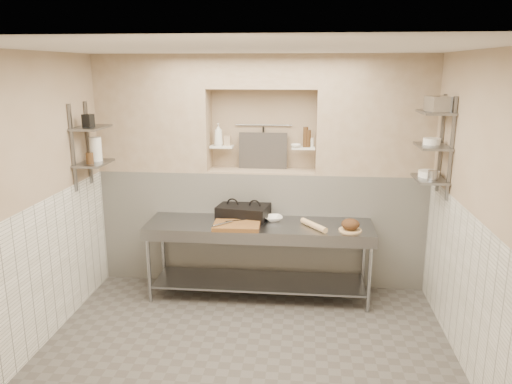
# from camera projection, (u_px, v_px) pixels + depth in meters

# --- Properties ---
(floor) EXTENTS (4.00, 3.90, 0.10)m
(floor) POSITION_uv_depth(u_px,v_px,m) (246.00, 355.00, 4.81)
(floor) COLOR #45403D
(floor) RESTS_ON ground
(ceiling) EXTENTS (4.00, 3.90, 0.10)m
(ceiling) POSITION_uv_depth(u_px,v_px,m) (244.00, 42.00, 4.11)
(ceiling) COLOR silver
(ceiling) RESTS_ON ground
(wall_left) EXTENTS (0.10, 3.90, 2.80)m
(wall_left) POSITION_uv_depth(u_px,v_px,m) (28.00, 205.00, 4.66)
(wall_left) COLOR tan
(wall_left) RESTS_ON ground
(wall_right) EXTENTS (0.10, 3.90, 2.80)m
(wall_right) POSITION_uv_depth(u_px,v_px,m) (483.00, 218.00, 4.26)
(wall_right) COLOR tan
(wall_right) RESTS_ON ground
(wall_back) EXTENTS (4.00, 0.10, 2.80)m
(wall_back) POSITION_uv_depth(u_px,v_px,m) (264.00, 167.00, 6.39)
(wall_back) COLOR tan
(wall_back) RESTS_ON ground
(wall_front) EXTENTS (4.00, 0.10, 2.80)m
(wall_front) POSITION_uv_depth(u_px,v_px,m) (198.00, 321.00, 2.53)
(wall_front) COLOR tan
(wall_front) RESTS_ON ground
(backwall_lower) EXTENTS (4.00, 0.40, 1.40)m
(backwall_lower) POSITION_uv_depth(u_px,v_px,m) (262.00, 225.00, 6.32)
(backwall_lower) COLOR white
(backwall_lower) RESTS_ON floor
(alcove_sill) EXTENTS (1.30, 0.40, 0.02)m
(alcove_sill) POSITION_uv_depth(u_px,v_px,m) (262.00, 171.00, 6.15)
(alcove_sill) COLOR tan
(alcove_sill) RESTS_ON backwall_lower
(backwall_pillar_left) EXTENTS (1.35, 0.40, 1.40)m
(backwall_pillar_left) POSITION_uv_depth(u_px,v_px,m) (155.00, 113.00, 6.10)
(backwall_pillar_left) COLOR tan
(backwall_pillar_left) RESTS_ON backwall_lower
(backwall_pillar_right) EXTENTS (1.35, 0.40, 1.40)m
(backwall_pillar_right) POSITION_uv_depth(u_px,v_px,m) (375.00, 115.00, 5.85)
(backwall_pillar_right) COLOR tan
(backwall_pillar_right) RESTS_ON backwall_lower
(backwall_header) EXTENTS (1.30, 0.40, 0.40)m
(backwall_header) POSITION_uv_depth(u_px,v_px,m) (263.00, 71.00, 5.85)
(backwall_header) COLOR tan
(backwall_header) RESTS_ON backwall_lower
(wainscot_left) EXTENTS (0.02, 3.90, 1.40)m
(wainscot_left) POSITION_uv_depth(u_px,v_px,m) (42.00, 275.00, 4.82)
(wainscot_left) COLOR white
(wainscot_left) RESTS_ON floor
(wainscot_right) EXTENTS (0.02, 3.90, 1.40)m
(wainscot_right) POSITION_uv_depth(u_px,v_px,m) (467.00, 293.00, 4.44)
(wainscot_right) COLOR white
(wainscot_right) RESTS_ON floor
(alcove_shelf_left) EXTENTS (0.28, 0.16, 0.02)m
(alcove_shelf_left) POSITION_uv_depth(u_px,v_px,m) (222.00, 147.00, 6.12)
(alcove_shelf_left) COLOR white
(alcove_shelf_left) RESTS_ON backwall_lower
(alcove_shelf_right) EXTENTS (0.28, 0.16, 0.02)m
(alcove_shelf_right) POSITION_uv_depth(u_px,v_px,m) (303.00, 148.00, 6.03)
(alcove_shelf_right) COLOR white
(alcove_shelf_right) RESTS_ON backwall_lower
(utensil_rail) EXTENTS (0.70, 0.02, 0.02)m
(utensil_rail) POSITION_uv_depth(u_px,v_px,m) (264.00, 125.00, 6.18)
(utensil_rail) COLOR gray
(utensil_rail) RESTS_ON wall_back
(hanging_steel) EXTENTS (0.02, 0.02, 0.30)m
(hanging_steel) POSITION_uv_depth(u_px,v_px,m) (263.00, 139.00, 6.20)
(hanging_steel) COLOR black
(hanging_steel) RESTS_ON utensil_rail
(splash_panel) EXTENTS (0.60, 0.08, 0.45)m
(splash_panel) POSITION_uv_depth(u_px,v_px,m) (263.00, 151.00, 6.19)
(splash_panel) COLOR #383330
(splash_panel) RESTS_ON alcove_sill
(shelf_rail_left_a) EXTENTS (0.03, 0.03, 0.95)m
(shelf_rail_left_a) POSITION_uv_depth(u_px,v_px,m) (88.00, 143.00, 5.76)
(shelf_rail_left_a) COLOR slate
(shelf_rail_left_a) RESTS_ON wall_left
(shelf_rail_left_b) EXTENTS (0.03, 0.03, 0.95)m
(shelf_rail_left_b) POSITION_uv_depth(u_px,v_px,m) (73.00, 148.00, 5.37)
(shelf_rail_left_b) COLOR slate
(shelf_rail_left_b) RESTS_ON wall_left
(wall_shelf_left_lower) EXTENTS (0.30, 0.50, 0.02)m
(wall_shelf_left_lower) POSITION_uv_depth(u_px,v_px,m) (94.00, 163.00, 5.60)
(wall_shelf_left_lower) COLOR slate
(wall_shelf_left_lower) RESTS_ON wall_left
(wall_shelf_left_upper) EXTENTS (0.30, 0.50, 0.03)m
(wall_shelf_left_upper) POSITION_uv_depth(u_px,v_px,m) (91.00, 128.00, 5.50)
(wall_shelf_left_upper) COLOR slate
(wall_shelf_left_upper) RESTS_ON wall_left
(shelf_rail_right_a) EXTENTS (0.03, 0.03, 1.05)m
(shelf_rail_right_a) POSITION_uv_depth(u_px,v_px,m) (441.00, 144.00, 5.37)
(shelf_rail_right_a) COLOR slate
(shelf_rail_right_a) RESTS_ON wall_right
(shelf_rail_right_b) EXTENTS (0.03, 0.03, 1.05)m
(shelf_rail_right_b) POSITION_uv_depth(u_px,v_px,m) (451.00, 150.00, 4.98)
(shelf_rail_right_b) COLOR slate
(shelf_rail_right_b) RESTS_ON wall_right
(wall_shelf_right_lower) EXTENTS (0.30, 0.50, 0.02)m
(wall_shelf_right_lower) POSITION_uv_depth(u_px,v_px,m) (430.00, 179.00, 5.27)
(wall_shelf_right_lower) COLOR slate
(wall_shelf_right_lower) RESTS_ON wall_right
(wall_shelf_right_mid) EXTENTS (0.30, 0.50, 0.02)m
(wall_shelf_right_mid) POSITION_uv_depth(u_px,v_px,m) (432.00, 146.00, 5.19)
(wall_shelf_right_mid) COLOR slate
(wall_shelf_right_mid) RESTS_ON wall_right
(wall_shelf_right_upper) EXTENTS (0.30, 0.50, 0.03)m
(wall_shelf_right_upper) POSITION_uv_depth(u_px,v_px,m) (435.00, 112.00, 5.10)
(wall_shelf_right_upper) COLOR slate
(wall_shelf_right_upper) RESTS_ON wall_right
(prep_table) EXTENTS (2.60, 0.70, 0.90)m
(prep_table) POSITION_uv_depth(u_px,v_px,m) (259.00, 245.00, 5.79)
(prep_table) COLOR gray
(prep_table) RESTS_ON floor
(panini_press) EXTENTS (0.65, 0.52, 0.16)m
(panini_press) POSITION_uv_depth(u_px,v_px,m) (244.00, 211.00, 5.94)
(panini_press) COLOR black
(panini_press) RESTS_ON prep_table
(cutting_board) EXTENTS (0.53, 0.38, 0.05)m
(cutting_board) POSITION_uv_depth(u_px,v_px,m) (237.00, 226.00, 5.59)
(cutting_board) COLOR brown
(cutting_board) RESTS_ON prep_table
(knife_blade) EXTENTS (0.25, 0.14, 0.01)m
(knife_blade) POSITION_uv_depth(u_px,v_px,m) (237.00, 221.00, 5.69)
(knife_blade) COLOR gray
(knife_blade) RESTS_ON cutting_board
(tongs) EXTENTS (0.20, 0.21, 0.02)m
(tongs) POSITION_uv_depth(u_px,v_px,m) (222.00, 224.00, 5.54)
(tongs) COLOR gray
(tongs) RESTS_ON cutting_board
(mixing_bowl) EXTENTS (0.27, 0.27, 0.05)m
(mixing_bowl) POSITION_uv_depth(u_px,v_px,m) (273.00, 218.00, 5.84)
(mixing_bowl) COLOR white
(mixing_bowl) RESTS_ON prep_table
(rolling_pin) EXTENTS (0.30, 0.39, 0.07)m
(rolling_pin) POSITION_uv_depth(u_px,v_px,m) (314.00, 225.00, 5.57)
(rolling_pin) COLOR #DDBF7D
(rolling_pin) RESTS_ON prep_table
(bread_board) EXTENTS (0.25, 0.25, 0.01)m
(bread_board) POSITION_uv_depth(u_px,v_px,m) (350.00, 230.00, 5.49)
(bread_board) COLOR #DDBF7D
(bread_board) RESTS_ON prep_table
(bread_loaf) EXTENTS (0.20, 0.20, 0.12)m
(bread_loaf) POSITION_uv_depth(u_px,v_px,m) (350.00, 224.00, 5.47)
(bread_loaf) COLOR #4C2D19
(bread_loaf) RESTS_ON bread_board
(bottle_soap) EXTENTS (0.11, 0.11, 0.27)m
(bottle_soap) POSITION_uv_depth(u_px,v_px,m) (218.00, 135.00, 6.07)
(bottle_soap) COLOR white
(bottle_soap) RESTS_ON alcove_shelf_left
(jar_alcove) EXTENTS (0.08, 0.08, 0.12)m
(jar_alcove) POSITION_uv_depth(u_px,v_px,m) (227.00, 141.00, 6.13)
(jar_alcove) COLOR tan
(jar_alcove) RESTS_ON alcove_shelf_left
(bowl_alcove) EXTENTS (0.14, 0.14, 0.04)m
(bowl_alcove) POSITION_uv_depth(u_px,v_px,m) (296.00, 146.00, 5.99)
(bowl_alcove) COLOR white
(bowl_alcove) RESTS_ON alcove_shelf_right
(condiment_a) EXTENTS (0.06, 0.06, 0.21)m
(condiment_a) POSITION_uv_depth(u_px,v_px,m) (308.00, 139.00, 5.98)
(condiment_a) COLOR #412A17
(condiment_a) RESTS_ON alcove_shelf_right
(condiment_b) EXTENTS (0.06, 0.06, 0.24)m
(condiment_b) POSITION_uv_depth(u_px,v_px,m) (306.00, 137.00, 5.98)
(condiment_b) COLOR #412A17
(condiment_b) RESTS_ON alcove_shelf_right
(condiment_c) EXTENTS (0.06, 0.06, 0.11)m
(condiment_c) POSITION_uv_depth(u_px,v_px,m) (311.00, 142.00, 6.01)
(condiment_c) COLOR white
(condiment_c) RESTS_ON alcove_shelf_right
(jug_left) EXTENTS (0.13, 0.13, 0.27)m
(jug_left) POSITION_uv_depth(u_px,v_px,m) (96.00, 149.00, 5.64)
(jug_left) COLOR white
(jug_left) RESTS_ON wall_shelf_left_lower
(jar_left) EXTENTS (0.08, 0.08, 0.12)m
(jar_left) POSITION_uv_depth(u_px,v_px,m) (90.00, 158.00, 5.49)
(jar_left) COLOR #412A17
(jar_left) RESTS_ON wall_shelf_left_lower
(box_left_upper) EXTENTS (0.12, 0.12, 0.14)m
(box_left_upper) POSITION_uv_depth(u_px,v_px,m) (88.00, 121.00, 5.43)
(box_left_upper) COLOR black
(box_left_upper) RESTS_ON wall_shelf_left_upper
(bowl_right) EXTENTS (0.22, 0.22, 0.07)m
(bowl_right) POSITION_uv_depth(u_px,v_px,m) (429.00, 174.00, 5.31)
(bowl_right) COLOR white
(bowl_right) RESTS_ON wall_shelf_right_lower
(canister_right) EXTENTS (0.10, 0.10, 0.10)m
(canister_right) POSITION_uv_depth(u_px,v_px,m) (433.00, 175.00, 5.14)
(canister_right) COLOR gray
(canister_right) RESTS_ON wall_shelf_right_lower
(bowl_right_mid) EXTENTS (0.18, 0.18, 0.07)m
(bowl_right_mid) POSITION_uv_depth(u_px,v_px,m) (432.00, 141.00, 5.22)
(bowl_right_mid) COLOR white
(bowl_right_mid) RESTS_ON wall_shelf_right_mid
(basket_right) EXTENTS (0.24, 0.28, 0.15)m
(basket_right) POSITION_uv_depth(u_px,v_px,m) (438.00, 104.00, 5.00)
(basket_right) COLOR gray
(basket_right) RESTS_ON wall_shelf_right_upper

